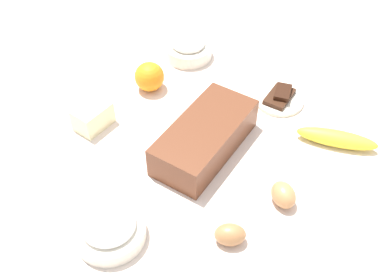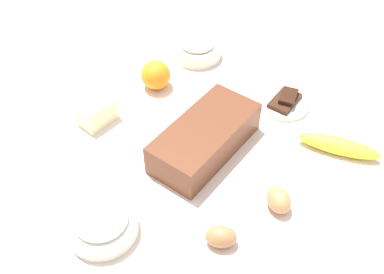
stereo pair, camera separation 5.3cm
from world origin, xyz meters
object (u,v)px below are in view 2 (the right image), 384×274
(butter_block, at_px, (96,112))
(chocolate_plate, at_px, (285,102))
(flour_bowl, at_px, (197,48))
(egg_near_butter, at_px, (279,199))
(banana, at_px, (339,146))
(egg_beside_bowl, at_px, (221,237))
(orange_fruit, at_px, (156,75))
(loaf_pan, at_px, (205,137))
(sugar_bowl, at_px, (102,223))

(butter_block, distance_m, chocolate_plate, 0.48)
(flour_bowl, xyz_separation_m, egg_near_butter, (-0.28, -0.49, -0.00))
(flour_bowl, bearing_deg, banana, -96.57)
(flour_bowl, relative_size, butter_block, 1.53)
(egg_beside_bowl, bearing_deg, butter_block, 82.67)
(orange_fruit, distance_m, egg_beside_bowl, 0.51)
(egg_near_butter, bearing_deg, flour_bowl, 60.06)
(banana, distance_m, chocolate_plate, 0.20)
(flour_bowl, height_order, banana, flour_bowl)
(flour_bowl, relative_size, egg_near_butter, 2.11)
(egg_near_butter, bearing_deg, banana, -2.82)
(loaf_pan, xyz_separation_m, orange_fruit, (0.09, 0.25, -0.00))
(sugar_bowl, distance_m, butter_block, 0.33)
(orange_fruit, relative_size, egg_beside_bowl, 1.26)
(flour_bowl, distance_m, chocolate_plate, 0.31)
(loaf_pan, xyz_separation_m, egg_near_butter, (-0.02, -0.22, -0.02))
(banana, relative_size, egg_near_butter, 2.91)
(egg_beside_bowl, bearing_deg, chocolate_plate, 18.80)
(sugar_bowl, height_order, chocolate_plate, sugar_bowl)
(loaf_pan, relative_size, butter_block, 3.24)
(orange_fruit, bearing_deg, egg_near_butter, -102.16)
(orange_fruit, height_order, egg_near_butter, orange_fruit)
(chocolate_plate, bearing_deg, egg_beside_bowl, -161.20)
(butter_block, bearing_deg, egg_near_butter, -79.28)
(loaf_pan, distance_m, sugar_bowl, 0.31)
(flour_bowl, height_order, egg_near_butter, flour_bowl)
(banana, height_order, butter_block, butter_block)
(sugar_bowl, xyz_separation_m, egg_near_butter, (0.29, -0.22, -0.00))
(sugar_bowl, bearing_deg, orange_fruit, 32.88)
(sugar_bowl, distance_m, egg_near_butter, 0.37)
(butter_block, xyz_separation_m, chocolate_plate, (0.37, -0.31, -0.02))
(banana, bearing_deg, flour_bowl, 83.43)
(egg_beside_bowl, bearing_deg, flour_bowl, 46.66)
(loaf_pan, relative_size, orange_fruit, 3.68)
(butter_block, relative_size, chocolate_plate, 0.69)
(egg_near_butter, height_order, chocolate_plate, egg_near_butter)
(sugar_bowl, relative_size, egg_near_butter, 2.20)
(loaf_pan, height_order, egg_near_butter, loaf_pan)
(flour_bowl, relative_size, banana, 0.73)
(orange_fruit, bearing_deg, flour_bowl, 4.20)
(egg_near_butter, bearing_deg, egg_beside_bowl, 168.35)
(sugar_bowl, bearing_deg, flour_bowl, 25.04)
(egg_near_butter, xyz_separation_m, chocolate_plate, (0.28, 0.18, -0.01))
(banana, bearing_deg, orange_fruit, 104.02)
(loaf_pan, distance_m, butter_block, 0.29)
(loaf_pan, distance_m, chocolate_plate, 0.27)
(orange_fruit, bearing_deg, egg_beside_bowl, -119.63)
(flour_bowl, bearing_deg, loaf_pan, -134.85)
(banana, bearing_deg, butter_block, 122.46)
(orange_fruit, bearing_deg, butter_block, 177.06)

